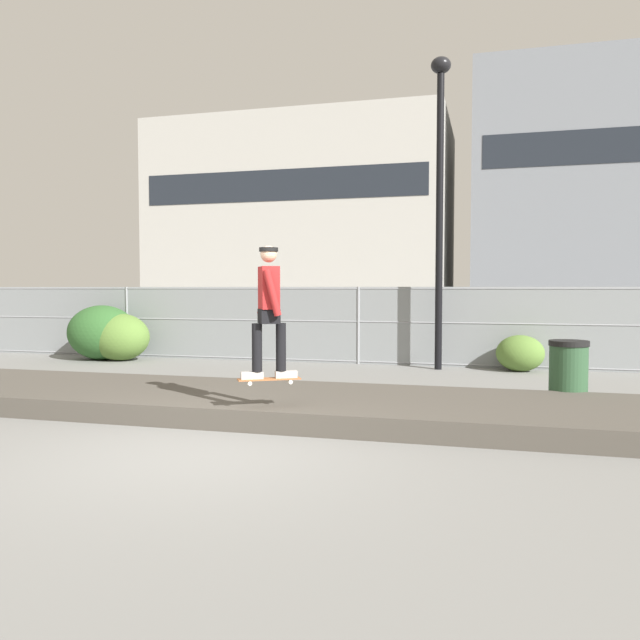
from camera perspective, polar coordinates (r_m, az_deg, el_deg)
ground_plane at (r=7.23m, az=-10.71°, el=-11.76°), size 120.00×120.00×0.00m
gravel_berm at (r=9.34m, az=-4.29°, el=-7.47°), size 16.70×2.66×0.29m
skateboard at (r=8.12m, az=-4.60°, el=-5.35°), size 0.79×0.57×0.07m
skater at (r=8.04m, az=-4.63°, el=1.46°), size 0.68×0.62×1.68m
chain_fence at (r=15.16m, az=3.48°, el=-0.47°), size 25.11×0.06×1.85m
street_lamp at (r=14.55m, az=10.74°, el=12.53°), size 0.44×0.44×6.87m
parked_car_near at (r=20.57m, az=-10.26°, el=0.11°), size 4.42×1.99×1.66m
parked_car_mid at (r=18.54m, az=5.03°, el=-0.15°), size 4.45×2.05×1.66m
library_building at (r=58.89m, az=-1.14°, el=9.05°), size 25.61×15.30×16.25m
office_block at (r=58.58m, az=23.56°, el=10.36°), size 19.76×15.90×19.34m
shrub_left at (r=16.96m, az=-19.03°, el=-1.08°), size 1.79×1.47×1.39m
shrub_center at (r=16.65m, az=-17.59°, el=-1.47°), size 1.53×1.25×1.18m
shrub_right at (r=14.50m, az=17.58°, el=-2.87°), size 1.03×0.84×0.80m
trash_bin at (r=10.30m, az=21.46°, el=-4.57°), size 0.59×0.59×1.03m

